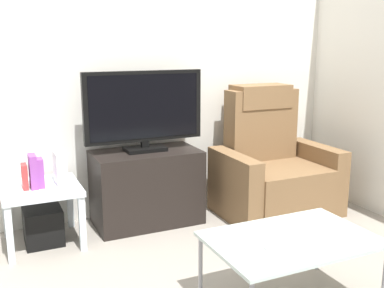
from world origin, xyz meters
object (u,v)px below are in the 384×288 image
at_px(book_rightmost, 40,173).
at_px(game_console, 60,168).
at_px(subwoofer_box, 43,226).
at_px(book_middle, 33,171).
at_px(television, 144,109).
at_px(coffee_table, 292,242).
at_px(book_leftmost, 25,177).
at_px(side_table, 41,195).
at_px(cell_phone, 271,243).
at_px(tv_stand, 147,187).
at_px(recliner_armchair, 272,169).

xyz_separation_m(book_rightmost, game_console, (0.14, 0.03, 0.01)).
xyz_separation_m(subwoofer_box, book_middle, (-0.04, -0.02, 0.42)).
distance_m(television, game_console, 0.78).
relative_size(television, coffee_table, 1.06).
bearing_deg(book_leftmost, book_middle, 0.00).
relative_size(television, book_middle, 4.00).
relative_size(television, side_table, 1.77).
bearing_deg(cell_phone, book_middle, 159.81).
xyz_separation_m(television, coffee_table, (0.32, -1.50, -0.55)).
bearing_deg(book_middle, subwoofer_box, 25.06).
bearing_deg(book_middle, coffee_table, -49.71).
distance_m(side_table, game_console, 0.24).
relative_size(television, game_console, 4.06).
bearing_deg(book_rightmost, coffee_table, -50.84).
xyz_separation_m(television, side_table, (-0.82, -0.09, -0.56)).
xyz_separation_m(tv_stand, book_leftmost, (-0.92, -0.09, 0.23)).
bearing_deg(book_rightmost, cell_phone, -55.13).
distance_m(subwoofer_box, cell_phone, 1.77).
height_order(book_rightmost, coffee_table, book_rightmost).
relative_size(television, book_rightmost, 4.58).
bearing_deg(cell_phone, tv_stand, 130.14).
relative_size(book_middle, cell_phone, 1.59).
bearing_deg(coffee_table, subwoofer_box, 128.85).
height_order(game_console, coffee_table, game_console).
xyz_separation_m(coffee_table, cell_phone, (-0.15, -0.02, 0.03)).
relative_size(subwoofer_box, book_leftmost, 1.48).
bearing_deg(subwoofer_box, game_console, 3.95).
bearing_deg(book_middle, cell_phone, -53.88).
height_order(recliner_armchair, book_middle, recliner_armchair).
relative_size(subwoofer_box, book_middle, 1.11).
bearing_deg(side_table, book_rightmost, -79.57).
bearing_deg(book_leftmost, recliner_armchair, -2.78).
relative_size(recliner_armchair, book_middle, 4.52).
height_order(television, coffee_table, television).
height_order(tv_stand, book_leftmost, book_leftmost).
height_order(book_leftmost, cell_phone, book_leftmost).
height_order(book_leftmost, coffee_table, book_leftmost).
xyz_separation_m(book_leftmost, cell_phone, (1.09, -1.42, -0.12)).
relative_size(television, recliner_armchair, 0.89).
distance_m(book_leftmost, game_console, 0.25).
xyz_separation_m(book_rightmost, cell_phone, (0.99, -1.42, -0.13)).
bearing_deg(recliner_armchair, tv_stand, 165.43).
relative_size(side_table, game_console, 2.29).
bearing_deg(coffee_table, recliner_armchair, 59.52).
bearing_deg(game_console, subwoofer_box, -176.05).
relative_size(television, subwoofer_box, 3.61).
xyz_separation_m(tv_stand, coffee_table, (0.32, -1.48, 0.08)).
height_order(tv_stand, side_table, tv_stand).
xyz_separation_m(recliner_armchair, book_rightmost, (-1.90, 0.10, 0.17)).
xyz_separation_m(tv_stand, book_rightmost, (-0.82, -0.09, 0.24)).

